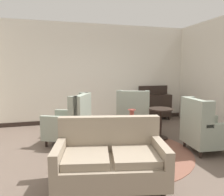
{
  "coord_description": "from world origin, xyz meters",
  "views": [
    {
      "loc": [
        -1.26,
        -3.54,
        1.6
      ],
      "look_at": [
        -0.11,
        0.64,
        1.03
      ],
      "focal_mm": 34.33,
      "sensor_mm": 36.0,
      "label": 1
    }
  ],
  "objects_px": {
    "coffee_table": "(132,133)",
    "settee": "(110,159)",
    "armchair_near_window": "(71,123)",
    "porcelain_vase": "(132,120)",
    "sideboard": "(155,105)",
    "armchair_beside_settee": "(204,129)",
    "armchair_back_corner": "(133,116)",
    "side_table": "(160,121)"
  },
  "relations": [
    {
      "from": "coffee_table",
      "to": "settee",
      "type": "bearing_deg",
      "value": -123.08
    },
    {
      "from": "coffee_table",
      "to": "armchair_near_window",
      "type": "distance_m",
      "value": 1.37
    },
    {
      "from": "coffee_table",
      "to": "porcelain_vase",
      "type": "relative_size",
      "value": 2.0
    },
    {
      "from": "settee",
      "to": "sideboard",
      "type": "bearing_deg",
      "value": 67.06
    },
    {
      "from": "porcelain_vase",
      "to": "armchair_near_window",
      "type": "relative_size",
      "value": 0.34
    },
    {
      "from": "coffee_table",
      "to": "sideboard",
      "type": "distance_m",
      "value": 2.87
    },
    {
      "from": "coffee_table",
      "to": "sideboard",
      "type": "bearing_deg",
      "value": 54.63
    },
    {
      "from": "armchair_near_window",
      "to": "armchair_beside_settee",
      "type": "xyz_separation_m",
      "value": [
        2.47,
        -1.19,
        -0.0
      ]
    },
    {
      "from": "armchair_back_corner",
      "to": "settee",
      "type": "bearing_deg",
      "value": 85.55
    },
    {
      "from": "settee",
      "to": "armchair_beside_settee",
      "type": "height_order",
      "value": "armchair_beside_settee"
    },
    {
      "from": "coffee_table",
      "to": "side_table",
      "type": "xyz_separation_m",
      "value": [
        0.88,
        0.52,
        0.07
      ]
    },
    {
      "from": "porcelain_vase",
      "to": "settee",
      "type": "xyz_separation_m",
      "value": [
        -0.74,
        -1.15,
        -0.23
      ]
    },
    {
      "from": "side_table",
      "to": "sideboard",
      "type": "xyz_separation_m",
      "value": [
        0.77,
        1.82,
        0.04
      ]
    },
    {
      "from": "coffee_table",
      "to": "settee",
      "type": "height_order",
      "value": "settee"
    },
    {
      "from": "settee",
      "to": "armchair_back_corner",
      "type": "relative_size",
      "value": 1.42
    },
    {
      "from": "coffee_table",
      "to": "armchair_beside_settee",
      "type": "relative_size",
      "value": 0.73
    },
    {
      "from": "settee",
      "to": "sideboard",
      "type": "xyz_separation_m",
      "value": [
        2.42,
        3.51,
        0.08
      ]
    },
    {
      "from": "settee",
      "to": "armchair_near_window",
      "type": "xyz_separation_m",
      "value": [
        -0.36,
        1.96,
        0.05
      ]
    },
    {
      "from": "armchair_near_window",
      "to": "porcelain_vase",
      "type": "bearing_deg",
      "value": 78.92
    },
    {
      "from": "armchair_back_corner",
      "to": "armchair_near_window",
      "type": "distance_m",
      "value": 1.56
    },
    {
      "from": "side_table",
      "to": "armchair_near_window",
      "type": "bearing_deg",
      "value": 172.27
    },
    {
      "from": "settee",
      "to": "porcelain_vase",
      "type": "bearing_deg",
      "value": 68.97
    },
    {
      "from": "armchair_near_window",
      "to": "side_table",
      "type": "relative_size",
      "value": 1.56
    },
    {
      "from": "armchair_back_corner",
      "to": "sideboard",
      "type": "relative_size",
      "value": 1.02
    },
    {
      "from": "coffee_table",
      "to": "armchair_near_window",
      "type": "relative_size",
      "value": 0.68
    },
    {
      "from": "coffee_table",
      "to": "side_table",
      "type": "height_order",
      "value": "side_table"
    },
    {
      "from": "settee",
      "to": "armchair_back_corner",
      "type": "bearing_deg",
      "value": 73.64
    },
    {
      "from": "porcelain_vase",
      "to": "settee",
      "type": "relative_size",
      "value": 0.24
    },
    {
      "from": "armchair_back_corner",
      "to": "armchair_beside_settee",
      "type": "bearing_deg",
      "value": 146.53
    },
    {
      "from": "armchair_back_corner",
      "to": "sideboard",
      "type": "height_order",
      "value": "armchair_back_corner"
    },
    {
      "from": "side_table",
      "to": "coffee_table",
      "type": "bearing_deg",
      "value": -149.77
    },
    {
      "from": "coffee_table",
      "to": "sideboard",
      "type": "xyz_separation_m",
      "value": [
        1.66,
        2.34,
        0.11
      ]
    },
    {
      "from": "porcelain_vase",
      "to": "sideboard",
      "type": "relative_size",
      "value": 0.35
    },
    {
      "from": "settee",
      "to": "side_table",
      "type": "distance_m",
      "value": 2.36
    },
    {
      "from": "sideboard",
      "to": "armchair_beside_settee",
      "type": "bearing_deg",
      "value": -96.54
    },
    {
      "from": "armchair_beside_settee",
      "to": "side_table",
      "type": "xyz_separation_m",
      "value": [
        -0.46,
        0.91,
        -0.01
      ]
    },
    {
      "from": "armchair_back_corner",
      "to": "armchair_beside_settee",
      "type": "height_order",
      "value": "armchair_back_corner"
    },
    {
      "from": "settee",
      "to": "armchair_beside_settee",
      "type": "bearing_deg",
      "value": 31.85
    },
    {
      "from": "armchair_back_corner",
      "to": "armchair_beside_settee",
      "type": "relative_size",
      "value": 1.05
    },
    {
      "from": "side_table",
      "to": "armchair_beside_settee",
      "type": "bearing_deg",
      "value": -63.26
    },
    {
      "from": "coffee_table",
      "to": "settee",
      "type": "relative_size",
      "value": 0.48
    },
    {
      "from": "coffee_table",
      "to": "settee",
      "type": "distance_m",
      "value": 1.4
    }
  ]
}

